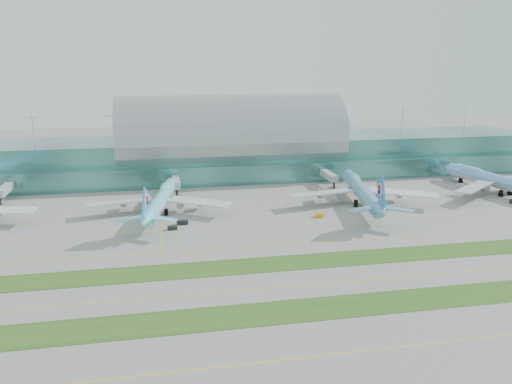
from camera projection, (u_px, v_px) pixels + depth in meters
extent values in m
plane|color=gray|center=(289.00, 266.00, 152.43)|extent=(700.00, 700.00, 0.00)
cube|color=#3D7A75|center=(231.00, 156.00, 273.36)|extent=(340.00, 42.00, 20.00)
cube|color=#3D7A75|center=(237.00, 174.00, 251.84)|extent=(340.00, 8.00, 10.00)
ellipsoid|color=#9EA5A8|center=(230.00, 138.00, 270.80)|extent=(340.00, 46.20, 16.17)
cylinder|color=white|center=(230.00, 123.00, 268.76)|extent=(0.80, 0.80, 16.00)
cube|color=#B2B7B7|center=(6.00, 188.00, 222.19)|extent=(3.50, 22.00, 3.00)
cylinder|color=black|center=(0.00, 202.00, 213.59)|extent=(1.00, 1.00, 4.00)
cube|color=#B2B7B7|center=(176.00, 181.00, 235.68)|extent=(3.50, 22.00, 3.00)
cylinder|color=black|center=(177.00, 194.00, 227.08)|extent=(1.00, 1.00, 4.00)
cube|color=#B2B7B7|center=(327.00, 175.00, 249.17)|extent=(3.50, 22.00, 3.00)
cylinder|color=black|center=(334.00, 186.00, 240.57)|extent=(1.00, 1.00, 4.00)
cube|color=#B2B7B7|center=(463.00, 169.00, 262.67)|extent=(3.50, 22.00, 3.00)
cylinder|color=black|center=(474.00, 179.00, 254.06)|extent=(1.00, 1.00, 4.00)
cube|color=#2D591E|center=(317.00, 309.00, 125.82)|extent=(420.00, 12.00, 0.08)
cube|color=#2D591E|center=(288.00, 263.00, 154.31)|extent=(420.00, 12.00, 0.08)
cube|color=yellow|center=(345.00, 353.00, 106.83)|extent=(420.00, 0.35, 0.01)
cube|color=yellow|center=(302.00, 285.00, 139.13)|extent=(420.00, 0.35, 0.01)
cube|color=yellow|center=(276.00, 245.00, 169.52)|extent=(420.00, 0.35, 0.01)
cube|color=yellow|center=(263.00, 225.00, 190.42)|extent=(420.00, 0.35, 0.01)
cylinder|color=#6CE0EF|center=(161.00, 200.00, 204.11)|extent=(15.01, 55.09, 5.50)
ellipsoid|color=#6CE0EF|center=(167.00, 187.00, 218.60)|extent=(8.06, 17.37, 3.92)
cone|color=#6CE0EF|center=(172.00, 183.00, 232.74)|extent=(6.19, 5.32, 5.50)
cone|color=#6CE0EF|center=(145.00, 221.00, 173.83)|extent=(6.54, 8.77, 5.22)
cube|color=silver|center=(121.00, 202.00, 202.30)|extent=(27.41, 12.04, 1.08)
cylinder|color=#989AA0|center=(133.00, 203.00, 207.45)|extent=(3.82, 5.33, 3.01)
cube|color=silver|center=(199.00, 202.00, 202.66)|extent=(26.09, 19.78, 1.08)
cylinder|color=#989AA0|center=(191.00, 203.00, 207.72)|extent=(3.82, 5.33, 3.01)
cube|color=#318FDD|center=(145.00, 204.00, 174.12)|extent=(2.56, 11.57, 12.78)
cylinder|color=white|center=(145.00, 200.00, 174.63)|extent=(1.53, 4.33, 4.26)
cylinder|color=black|center=(169.00, 196.00, 225.34)|extent=(1.60, 1.60, 2.66)
cylinder|color=black|center=(153.00, 212.00, 201.69)|extent=(1.60, 1.60, 2.66)
cylinder|color=black|center=(166.00, 212.00, 201.75)|extent=(1.60, 1.60, 2.66)
cylinder|color=#5BA0C8|center=(361.00, 191.00, 216.11)|extent=(16.40, 60.53, 6.04)
ellipsoid|color=#5BA0C8|center=(354.00, 178.00, 232.03)|extent=(8.83, 19.08, 4.30)
cone|color=#5BA0C8|center=(347.00, 174.00, 247.56)|extent=(6.79, 5.84, 6.04)
cone|color=#5BA0C8|center=(382.00, 211.00, 182.85)|extent=(7.17, 9.63, 5.74)
cube|color=white|center=(321.00, 193.00, 214.10)|extent=(30.11, 13.27, 1.19)
cylinder|color=gray|center=(330.00, 194.00, 219.76)|extent=(4.19, 5.85, 3.31)
cube|color=white|center=(403.00, 193.00, 214.55)|extent=(28.68, 21.70, 1.19)
cylinder|color=gray|center=(389.00, 194.00, 220.10)|extent=(4.19, 5.85, 3.31)
cube|color=#2B86C0|center=(381.00, 194.00, 183.16)|extent=(2.79, 12.71, 14.04)
cylinder|color=white|center=(381.00, 189.00, 183.73)|extent=(1.67, 4.76, 4.68)
cylinder|color=black|center=(350.00, 188.00, 239.44)|extent=(1.75, 1.75, 2.92)
cylinder|color=black|center=(356.00, 203.00, 213.45)|extent=(1.75, 1.75, 2.92)
cylinder|color=black|center=(369.00, 203.00, 213.52)|extent=(1.75, 1.75, 2.92)
cylinder|color=#68ABE5|center=(500.00, 181.00, 233.05)|extent=(19.81, 60.56, 6.08)
ellipsoid|color=#68ABE5|center=(471.00, 171.00, 247.67)|extent=(9.84, 19.31, 4.33)
cone|color=#68ABE5|center=(447.00, 168.00, 261.99)|extent=(7.04, 6.16, 6.08)
cube|color=silver|center=(475.00, 187.00, 224.50)|extent=(28.29, 22.99, 1.20)
cylinder|color=gray|center=(472.00, 188.00, 231.44)|extent=(4.48, 6.01, 3.33)
cylinder|color=black|center=(461.00, 180.00, 254.62)|extent=(1.76, 1.76, 2.94)
cylinder|color=black|center=(501.00, 193.00, 229.59)|extent=(1.76, 1.76, 2.94)
cylinder|color=black|center=(510.00, 192.00, 231.90)|extent=(1.76, 1.76, 2.94)
cube|color=black|center=(172.00, 228.00, 184.74)|extent=(3.68, 2.31, 1.48)
cube|color=black|center=(183.00, 222.00, 190.70)|extent=(4.45, 2.79, 1.59)
cube|color=orange|center=(320.00, 215.00, 199.38)|extent=(3.75, 2.77, 1.60)
cube|color=black|center=(379.00, 203.00, 216.43)|extent=(3.65, 2.18, 1.35)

